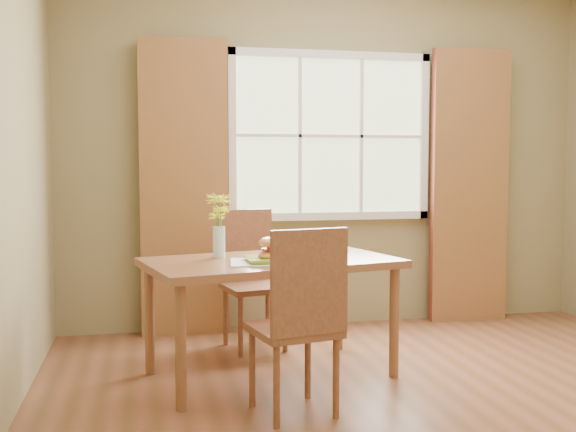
# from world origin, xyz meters

# --- Properties ---
(room) EXTENTS (4.24, 3.84, 2.74)m
(room) POSITION_xyz_m (0.00, 0.00, 1.35)
(room) COLOR brown
(room) RESTS_ON ground
(window) EXTENTS (1.62, 0.06, 1.32)m
(window) POSITION_xyz_m (0.00, 1.87, 1.50)
(window) COLOR #B5C696
(window) RESTS_ON room
(curtain_left) EXTENTS (0.65, 0.08, 2.20)m
(curtain_left) POSITION_xyz_m (-1.15, 1.78, 1.10)
(curtain_left) COLOR maroon
(curtain_left) RESTS_ON room
(curtain_right) EXTENTS (0.65, 0.08, 2.20)m
(curtain_right) POSITION_xyz_m (1.15, 1.78, 1.10)
(curtain_right) COLOR maroon
(curtain_right) RESTS_ON room
(dining_table) EXTENTS (1.61, 1.13, 0.71)m
(dining_table) POSITION_xyz_m (-0.70, 0.66, 0.64)
(dining_table) COLOR brown
(dining_table) RESTS_ON room
(chair_near) EXTENTS (0.48, 0.48, 0.97)m
(chair_near) POSITION_xyz_m (-0.68, -0.04, 0.53)
(chair_near) COLOR brown
(chair_near) RESTS_ON room
(chair_far) EXTENTS (0.47, 0.47, 0.96)m
(chair_far) POSITION_xyz_m (-0.72, 1.36, 0.52)
(chair_far) COLOR brown
(chair_far) RESTS_ON room
(placemat) EXTENTS (0.49, 0.38, 0.01)m
(placemat) POSITION_xyz_m (-0.74, 0.52, 0.72)
(placemat) COLOR beige
(placemat) RESTS_ON dining_table
(plate) EXTENTS (0.28, 0.28, 0.01)m
(plate) POSITION_xyz_m (-0.73, 0.53, 0.73)
(plate) COLOR #8BB72D
(plate) RESTS_ON placemat
(croissant_sandwich) EXTENTS (0.21, 0.20, 0.13)m
(croissant_sandwich) POSITION_xyz_m (-0.73, 0.52, 0.80)
(croissant_sandwich) COLOR #EE9751
(croissant_sandwich) RESTS_ON plate
(water_glass) EXTENTS (0.08, 0.08, 0.12)m
(water_glass) POSITION_xyz_m (-0.41, 0.61, 0.77)
(water_glass) COLOR silver
(water_glass) RESTS_ON dining_table
(flower_vase) EXTENTS (0.16, 0.16, 0.39)m
(flower_vase) POSITION_xyz_m (-1.00, 0.79, 0.95)
(flower_vase) COLOR silver
(flower_vase) RESTS_ON dining_table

